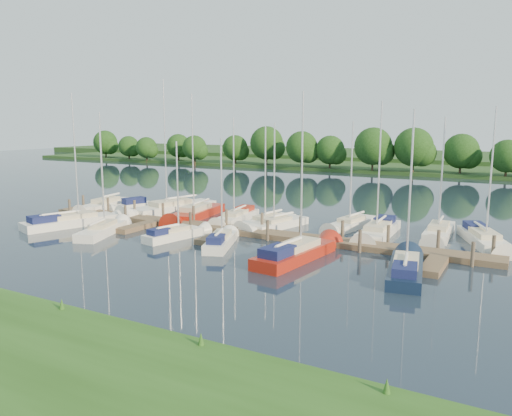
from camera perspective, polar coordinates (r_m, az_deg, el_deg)
The scene contains 23 objects.
ground at distance 34.50m, azimuth -9.25°, elevation -5.31°, with size 260.00×260.00×0.00m, color #17232F.
dock at distance 40.27m, azimuth -2.82°, elevation -2.73°, with size 40.00×6.00×0.40m.
mooring_pilings at distance 41.12m, azimuth -2.00°, elevation -1.90°, with size 38.24×2.84×2.00m.
far_shore at distance 103.56m, azimuth 17.36°, elevation 4.51°, with size 180.00×30.00×0.60m, color #1F4018.
distant_hill at distance 128.06m, azimuth 19.67°, elevation 5.47°, with size 220.00×40.00×1.40m, color #2C4D21.
treeline at distance 91.45m, azimuth 14.22°, elevation 6.30°, with size 145.19×9.84×8.12m.
sailboat_n_0 at distance 54.26m, azimuth -16.80°, elevation 0.18°, with size 3.06×8.12×10.37m.
motorboat at distance 53.53m, azimuth -13.90°, elevation 0.23°, with size 2.74×4.88×1.47m.
sailboat_n_2 at distance 50.61m, azimuth -9.90°, elevation -0.21°, with size 4.85×10.71×13.45m.
sailboat_n_3 at distance 47.52m, azimuth -6.94°, elevation -0.78°, with size 3.47×9.47×11.94m.
sailboat_n_4 at distance 45.59m, azimuth -2.32°, elevation -1.12°, with size 2.59×7.69×9.65m.
sailboat_n_5 at distance 43.63m, azimuth 1.24°, elevation -1.66°, with size 2.64×7.05×8.91m.
sailboat_n_6 at distance 42.44m, azimuth 2.26°, elevation -1.99°, with size 3.18×7.31×9.22m.
sailboat_n_7 at distance 43.36m, azimuth 10.79°, elevation -1.91°, with size 2.75×7.43×9.34m.
sailboat_n_8 at distance 40.66m, azimuth 13.75°, elevation -2.71°, with size 2.31×8.61×10.88m.
sailboat_n_9 at distance 41.74m, azimuth 20.14°, elevation -2.77°, with size 2.05×7.55×9.73m.
sailboat_n_10 at distance 40.50m, azimuth 24.60°, elevation -3.37°, with size 4.40×8.08×10.40m.
sailboat_s_0 at distance 46.36m, azimuth -20.05°, elevation -1.51°, with size 4.58×9.30×11.73m.
sailboat_s_1 at distance 42.07m, azimuth -17.03°, elevation -2.51°, with size 3.57×7.03×9.08m.
sailboat_s_2 at distance 39.14m, azimuth -9.21°, elevation -3.04°, with size 2.45×6.08×7.81m.
sailboat_s_3 at distance 36.38m, azimuth -4.03°, elevation -3.89°, with size 3.27×6.22×8.20m.
sailboat_s_4 at distance 33.03m, azimuth 4.72°, elevation -5.29°, with size 2.96×8.89×11.28m.
sailboat_s_5 at distance 30.90m, azimuth 16.75°, elevation -6.76°, with size 2.99×7.94×10.04m.
Camera 1 is at (20.75, -26.10, 8.85)m, focal length 35.00 mm.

